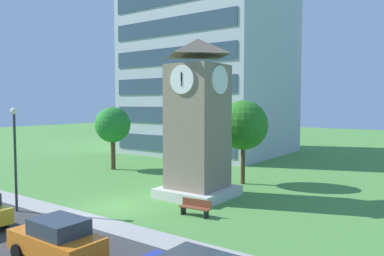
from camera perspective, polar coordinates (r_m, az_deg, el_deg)
ground_plane at (r=23.36m, az=-10.90°, el=-11.43°), size 160.00×160.00×0.00m
kerb_strip at (r=21.66m, az=-16.30°, el=-12.72°), size 120.00×1.60×0.01m
office_building at (r=48.21m, az=2.71°, el=11.71°), size 17.67×15.35×25.60m
clock_tower at (r=24.63m, az=0.87°, el=0.15°), size 4.33×4.33×10.20m
park_bench at (r=21.03m, az=0.49°, el=-11.77°), size 1.83×0.63×0.88m
street_lamp at (r=23.43m, az=-24.96°, el=-2.66°), size 0.36×0.36×5.82m
tree_by_building at (r=35.66m, az=-11.77°, el=0.43°), size 3.25×3.25×5.75m
tree_near_tower at (r=28.82m, az=7.66°, el=0.41°), size 3.74×3.74×6.32m
parked_car_orange at (r=16.07m, az=-19.56°, el=-15.44°), size 4.04×1.94×1.69m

